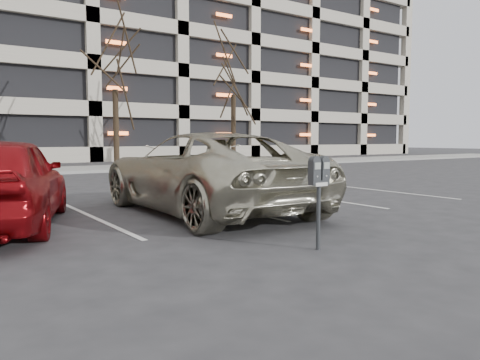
# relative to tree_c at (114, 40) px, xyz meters

# --- Properties ---
(ground) EXTENTS (140.00, 140.00, 0.00)m
(ground) POSITION_rel_tree_c_xyz_m (-4.00, -16.00, -6.34)
(ground) COLOR #28282B
(ground) RESTS_ON ground
(sidewalk) EXTENTS (80.00, 4.00, 0.12)m
(sidewalk) POSITION_rel_tree_c_xyz_m (-4.00, 0.00, -6.28)
(sidewalk) COLOR gray
(sidewalk) RESTS_ON ground
(stall_lines) EXTENTS (16.90, 5.20, 0.00)m
(stall_lines) POSITION_rel_tree_c_xyz_m (-5.40, -13.70, -6.33)
(stall_lines) COLOR silver
(stall_lines) RESTS_ON ground
(parking_garage) EXTENTS (52.00, 20.00, 19.00)m
(parking_garage) POSITION_rel_tree_c_xyz_m (8.00, 17.84, 2.93)
(parking_garage) COLOR black
(parking_garage) RESTS_ON ground
(tree_c) EXTENTS (3.86, 3.86, 8.77)m
(tree_c) POSITION_rel_tree_c_xyz_m (0.00, 0.00, 0.00)
(tree_c) COLOR black
(tree_c) RESTS_ON ground
(tree_d) EXTENTS (3.96, 3.96, 8.99)m
(tree_d) POSITION_rel_tree_c_xyz_m (7.00, 0.00, 0.17)
(tree_d) COLOR black
(tree_d) RESTS_ON ground
(parking_meter) EXTENTS (0.32, 0.13, 1.25)m
(parking_meter) POSITION_rel_tree_c_xyz_m (-3.67, -18.16, -5.38)
(parking_meter) COLOR black
(parking_meter) RESTS_ON ground
(suv_silver) EXTENTS (2.86, 5.95, 1.64)m
(suv_silver) POSITION_rel_tree_c_xyz_m (-3.24, -14.37, -5.52)
(suv_silver) COLOR #B2AD97
(suv_silver) RESTS_ON ground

